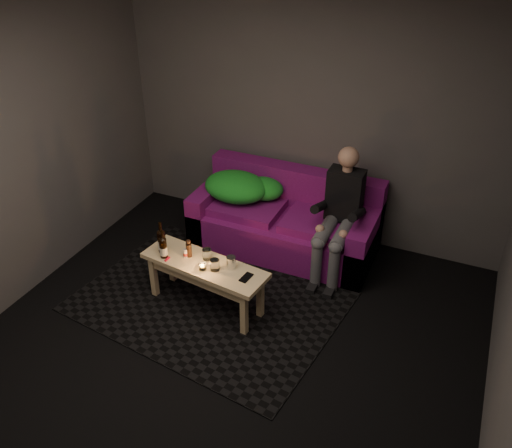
{
  "coord_description": "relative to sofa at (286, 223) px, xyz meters",
  "views": [
    {
      "loc": [
        1.56,
        -2.62,
        3.23
      ],
      "look_at": [
        -0.21,
        1.36,
        0.5
      ],
      "focal_mm": 38.0,
      "sensor_mm": 36.0,
      "label": 1
    }
  ],
  "objects": [
    {
      "name": "floor",
      "position": [
        0.08,
        -1.81,
        -0.29
      ],
      "size": [
        4.5,
        4.5,
        0.0
      ],
      "primitive_type": "plane",
      "color": "black",
      "rests_on": "ground"
    },
    {
      "name": "room",
      "position": [
        0.08,
        -1.35,
        1.36
      ],
      "size": [
        4.5,
        4.5,
        4.5
      ],
      "color": "silver",
      "rests_on": "ground"
    },
    {
      "name": "rug",
      "position": [
        -0.3,
        -1.12,
        -0.28
      ],
      "size": [
        2.48,
        1.94,
        0.01
      ],
      "primitive_type": "cube",
      "rotation": [
        0.0,
        0.0,
        -0.13
      ],
      "color": "black",
      "rests_on": "floor"
    },
    {
      "name": "sofa",
      "position": [
        0.0,
        0.0,
        0.0
      ],
      "size": [
        1.84,
        0.83,
        0.79
      ],
      "color": "#710F5F",
      "rests_on": "floor"
    },
    {
      "name": "green_blanket",
      "position": [
        -0.5,
        -0.01,
        0.31
      ],
      "size": [
        0.81,
        0.55,
        0.28
      ],
      "color": "green",
      "rests_on": "sofa"
    },
    {
      "name": "person",
      "position": [
        0.58,
        -0.15,
        0.35
      ],
      "size": [
        0.33,
        0.77,
        1.23
      ],
      "color": "black",
      "rests_on": "sofa"
    },
    {
      "name": "coffee_table",
      "position": [
        -0.3,
        -1.17,
        0.1
      ],
      "size": [
        1.18,
        0.51,
        0.47
      ],
      "rotation": [
        0.0,
        0.0,
        -0.13
      ],
      "color": "#EBC289",
      "rests_on": "rug"
    },
    {
      "name": "beer_bottle_a",
      "position": [
        -0.73,
        -1.16,
        0.29
      ],
      "size": [
        0.07,
        0.07,
        0.3
      ],
      "color": "black",
      "rests_on": "coffee_table"
    },
    {
      "name": "beer_bottle_b",
      "position": [
        -0.67,
        -1.23,
        0.28
      ],
      "size": [
        0.07,
        0.07,
        0.27
      ],
      "color": "black",
      "rests_on": "coffee_table"
    },
    {
      "name": "salt_shaker",
      "position": [
        -0.49,
        -1.16,
        0.22
      ],
      "size": [
        0.04,
        0.04,
        0.08
      ],
      "primitive_type": "cylinder",
      "rotation": [
        0.0,
        0.0,
        0.04
      ],
      "color": "silver",
      "rests_on": "coffee_table"
    },
    {
      "name": "pepper_mill",
      "position": [
        -0.47,
        -1.14,
        0.25
      ],
      "size": [
        0.06,
        0.06,
        0.13
      ],
      "primitive_type": "cylinder",
      "rotation": [
        0.0,
        0.0,
        -0.21
      ],
      "color": "black",
      "rests_on": "coffee_table"
    },
    {
      "name": "tumbler_back",
      "position": [
        -0.31,
        -1.1,
        0.23
      ],
      "size": [
        0.09,
        0.09,
        0.1
      ],
      "primitive_type": "cylinder",
      "rotation": [
        0.0,
        0.0,
        -0.19
      ],
      "color": "white",
      "rests_on": "coffee_table"
    },
    {
      "name": "tealight",
      "position": [
        -0.27,
        -1.25,
        0.21
      ],
      "size": [
        0.07,
        0.07,
        0.05
      ],
      "color": "white",
      "rests_on": "coffee_table"
    },
    {
      "name": "tumbler_front",
      "position": [
        -0.17,
        -1.22,
        0.23
      ],
      "size": [
        0.1,
        0.1,
        0.1
      ],
      "primitive_type": "cylinder",
      "rotation": [
        0.0,
        0.0,
        -0.26
      ],
      "color": "white",
      "rests_on": "coffee_table"
    },
    {
      "name": "steel_cup",
      "position": [
        -0.06,
        -1.14,
        0.23
      ],
      "size": [
        0.1,
        0.1,
        0.11
      ],
      "primitive_type": "cylinder",
      "rotation": [
        0.0,
        0.0,
        0.31
      ],
      "color": "silver",
      "rests_on": "coffee_table"
    },
    {
      "name": "smartphone",
      "position": [
        0.12,
        -1.21,
        0.18
      ],
      "size": [
        0.08,
        0.15,
        0.01
      ],
      "primitive_type": "cube",
      "rotation": [
        0.0,
        0.0,
        -0.12
      ],
      "color": "black",
      "rests_on": "coffee_table"
    },
    {
      "name": "red_lighter",
      "position": [
        -0.62,
        -1.26,
        0.18
      ],
      "size": [
        0.02,
        0.07,
        0.01
      ],
      "primitive_type": "cube",
      "rotation": [
        0.0,
        0.0,
        0.0
      ],
      "color": "red",
      "rests_on": "coffee_table"
    }
  ]
}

